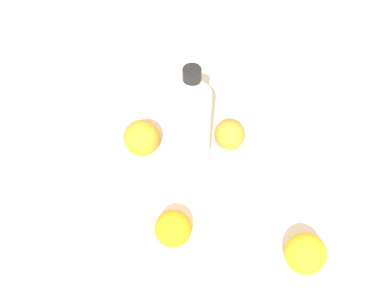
% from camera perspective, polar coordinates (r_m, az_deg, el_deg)
% --- Properties ---
extents(ground_plane, '(2.40, 2.40, 0.00)m').
position_cam_1_polar(ground_plane, '(1.14, -2.19, -2.12)').
color(ground_plane, beige).
extents(water_bottle, '(0.07, 0.07, 0.29)m').
position_cam_1_polar(water_bottle, '(1.03, -0.00, 1.78)').
color(water_bottle, silver).
rests_on(water_bottle, ground_plane).
extents(orange_0, '(0.06, 0.06, 0.06)m').
position_cam_1_polar(orange_0, '(1.15, 3.85, 0.98)').
color(orange_0, orange).
rests_on(orange_0, ground_plane).
extents(orange_1, '(0.07, 0.07, 0.07)m').
position_cam_1_polar(orange_1, '(1.14, -5.15, 0.64)').
color(orange_1, orange).
rests_on(orange_1, ground_plane).
extents(orange_2, '(0.07, 0.07, 0.07)m').
position_cam_1_polar(orange_2, '(1.03, -1.93, -8.60)').
color(orange_2, orange).
rests_on(orange_2, ground_plane).
extents(orange_3, '(0.07, 0.07, 0.07)m').
position_cam_1_polar(orange_3, '(1.02, 11.50, -10.87)').
color(orange_3, orange).
rests_on(orange_3, ground_plane).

